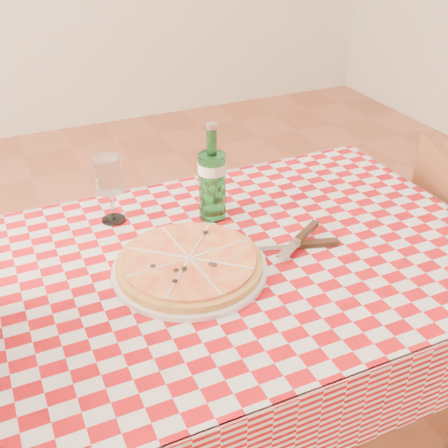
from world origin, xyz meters
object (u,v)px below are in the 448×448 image
at_px(pizza_plate, 190,263).
at_px(dining_table, 241,286).
at_px(water_bottle, 212,172).
at_px(wine_glass, 110,190).

bearing_deg(pizza_plate, dining_table, 5.21).
xyz_separation_m(dining_table, water_bottle, (0.01, 0.20, 0.24)).
xyz_separation_m(dining_table, pizza_plate, (-0.14, -0.01, 0.12)).
height_order(pizza_plate, water_bottle, water_bottle).
bearing_deg(water_bottle, wine_glass, 159.66).
relative_size(pizza_plate, water_bottle, 1.35).
relative_size(dining_table, pizza_plate, 3.24).
distance_m(dining_table, pizza_plate, 0.19).
height_order(dining_table, pizza_plate, pizza_plate).
bearing_deg(wine_glass, water_bottle, -20.34).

